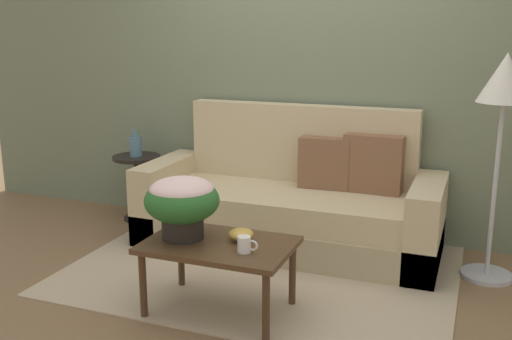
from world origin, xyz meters
The scene contains 11 objects.
ground_plane centered at (0.00, 0.00, 0.00)m, with size 14.00×14.00×0.00m, color brown.
wall_back centered at (0.00, 1.20, 1.35)m, with size 6.40×0.12×2.70m, color slate.
area_rug centered at (0.00, 0.19, 0.01)m, with size 2.62×1.90×0.01m, color tan.
couch centered at (0.04, 0.74, 0.32)m, with size 2.28×0.86×1.07m.
coffee_table centered at (-0.02, -0.47, 0.39)m, with size 0.87×0.57×0.44m.
side_table centered at (-1.42, 0.86, 0.40)m, with size 0.41×0.41×0.57m.
floor_lamp centered at (1.47, 0.64, 1.22)m, with size 0.34×0.34×1.51m.
potted_plant centered at (-0.26, -0.47, 0.67)m, with size 0.45×0.45×0.37m.
coffee_mug centered at (0.18, -0.56, 0.48)m, with size 0.12×0.08×0.09m.
snack_bowl centered at (0.09, -0.39, 0.48)m, with size 0.15×0.15×0.07m.
table_vase centered at (-1.41, 0.86, 0.67)m, with size 0.11×0.11×0.23m.
Camera 1 is at (1.36, -3.45, 1.67)m, focal length 41.64 mm.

